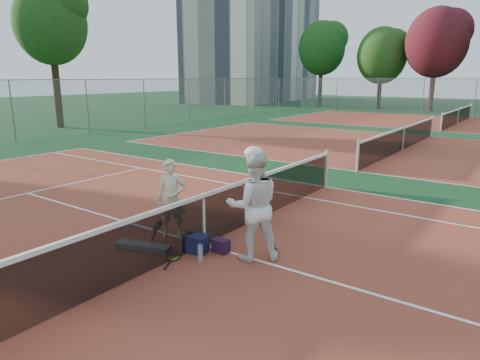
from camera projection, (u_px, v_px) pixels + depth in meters
name	position (u px, v px, depth m)	size (l,w,h in m)	color
ground	(204.00, 245.00, 8.21)	(130.00, 130.00, 0.00)	#0F391A
court_main	(204.00, 245.00, 8.21)	(23.77, 10.97, 0.01)	maroon
court_far_a	(402.00, 150.00, 18.88)	(23.77, 10.97, 0.01)	maroon
court_far_b	(457.00, 123.00, 29.54)	(23.77, 10.97, 0.01)	maroon
net_main	(203.00, 220.00, 8.09)	(0.10, 10.98, 1.02)	black
net_far_a	(403.00, 138.00, 18.76)	(0.10, 10.98, 1.02)	black
net_far_b	(458.00, 116.00, 29.42)	(0.10, 10.98, 1.02)	black
fence_back	(475.00, 97.00, 34.72)	(32.00, 0.06, 3.00)	slate
fence_left	(53.00, 109.00, 22.25)	(54.50, 0.06, 3.00)	slate
apartment_block	(256.00, 43.00, 57.06)	(10.00, 22.00, 15.00)	beige
player_a	(171.00, 199.00, 8.47)	(0.58, 0.38, 1.58)	beige
player_b	(253.00, 206.00, 7.39)	(0.95, 0.74, 1.95)	white
racket_red	(158.00, 234.00, 7.99)	(0.28, 0.27, 0.56)	maroon
racket_black_held	(265.00, 240.00, 7.76)	(0.35, 0.27, 0.52)	black
racket_spare	(174.00, 258.00, 7.59)	(0.60, 0.27, 0.03)	black
sports_bag_navy	(196.00, 244.00, 7.83)	(0.42, 0.29, 0.33)	black
sports_bag_purple	(221.00, 246.00, 7.85)	(0.30, 0.21, 0.25)	black
net_cover_canvas	(143.00, 247.00, 7.98)	(1.06, 0.25, 0.11)	slate
water_bottle	(200.00, 253.00, 7.44)	(0.09, 0.09, 0.30)	#C9E4FF
tree_back_0	(322.00, 48.00, 45.51)	(4.94, 4.94, 8.94)	#382314
tree_back_1	(382.00, 56.00, 42.13)	(4.81, 4.81, 7.94)	#382314
tree_back_maroon	(437.00, 43.00, 38.43)	(5.43, 5.43, 9.26)	#382314
tree_left_1	(51.00, 24.00, 25.77)	(4.29, 4.29, 8.75)	#382314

